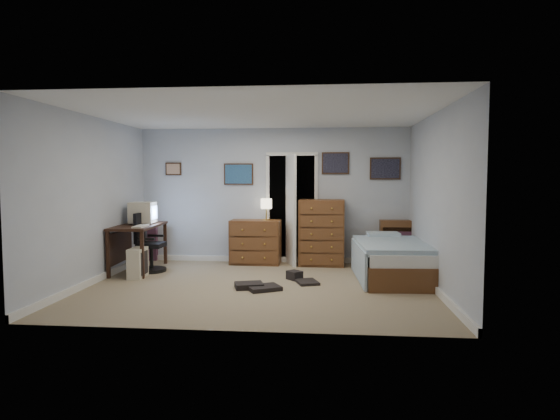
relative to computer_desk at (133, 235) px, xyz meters
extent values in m
cube|color=gray|center=(2.29, -0.97, -0.61)|extent=(5.00, 4.00, 0.02)
cube|color=black|center=(0.09, 0.01, 0.16)|extent=(0.70, 1.39, 0.04)
cube|color=black|center=(-0.14, -0.65, -0.23)|extent=(0.06, 0.06, 0.74)
cube|color=black|center=(0.40, -0.62, -0.23)|extent=(0.06, 0.06, 0.74)
cube|color=black|center=(-0.21, 0.63, -0.23)|extent=(0.06, 0.06, 0.74)
cube|color=black|center=(0.33, 0.66, -0.23)|extent=(0.06, 0.06, 0.74)
cube|color=black|center=(-0.20, -0.01, -0.19)|extent=(0.10, 1.26, 0.52)
cube|color=beige|center=(0.11, 0.16, 0.38)|extent=(0.42, 0.40, 0.36)
cube|color=#8CB2F2|center=(0.32, 0.17, 0.38)|extent=(0.03, 0.29, 0.23)
cube|color=beige|center=(0.11, 0.16, 0.19)|extent=(0.28, 0.28, 0.02)
cube|color=beige|center=(0.27, -0.34, 0.19)|extent=(0.18, 0.43, 0.03)
cube|color=beige|center=(0.29, -0.54, -0.37)|extent=(0.23, 0.45, 0.47)
cube|color=black|center=(0.40, -0.54, -0.37)|extent=(0.02, 0.31, 0.37)
cylinder|color=black|center=(0.34, -0.06, -0.58)|extent=(0.48, 0.48, 0.06)
cylinder|color=black|center=(0.34, -0.06, -0.37)|extent=(0.06, 0.06, 0.37)
cube|color=black|center=(0.34, -0.06, -0.15)|extent=(0.41, 0.41, 0.07)
cube|color=black|center=(0.14, -0.06, 0.13)|extent=(0.06, 0.37, 0.51)
cube|color=black|center=(0.34, -0.29, -0.02)|extent=(0.28, 0.05, 0.04)
cube|color=black|center=(0.34, 0.16, -0.02)|extent=(0.28, 0.05, 0.04)
cube|color=maroon|center=(-0.03, 1.00, -0.18)|extent=(0.17, 0.17, 0.85)
cube|color=brown|center=(1.99, 0.80, -0.20)|extent=(0.93, 0.49, 0.81)
cylinder|color=gold|center=(2.19, 0.80, 0.21)|extent=(0.13, 0.13, 0.02)
cylinder|color=gold|center=(2.19, 0.80, 0.33)|extent=(0.03, 0.03, 0.24)
cylinder|color=beige|center=(2.19, 0.80, 0.51)|extent=(0.21, 0.21, 0.18)
cube|color=black|center=(2.64, 1.33, 0.40)|extent=(0.90, 0.60, 2.00)
cube|color=white|center=(2.19, 1.00, 0.40)|extent=(0.06, 0.05, 2.00)
cube|color=white|center=(3.09, 1.00, 0.40)|extent=(0.06, 0.05, 2.00)
cube|color=white|center=(2.64, 1.00, 1.42)|extent=(0.96, 0.05, 0.06)
cube|color=white|center=(2.60, 0.89, 0.40)|extent=(0.31, 0.77, 2.00)
sphere|color=gold|center=(2.91, 0.74, 0.40)|extent=(0.06, 0.06, 0.06)
cube|color=brown|center=(3.20, 0.78, -0.01)|extent=(0.83, 0.50, 1.19)
cube|color=brown|center=(4.71, 0.90, -0.20)|extent=(0.91, 0.23, 0.82)
cube|color=black|center=(4.71, 0.83, -0.04)|extent=(0.84, 0.09, 0.27)
cube|color=maroon|center=(4.71, 0.83, -0.08)|extent=(0.73, 0.11, 0.20)
cube|color=brown|center=(4.29, -0.25, -0.43)|extent=(1.08, 2.01, 0.34)
cube|color=white|center=(4.29, -0.25, -0.17)|extent=(1.04, 1.97, 0.18)
cube|color=#5984A5|center=(4.30, -0.34, -0.06)|extent=(1.12, 1.72, 0.10)
cube|color=#5984A5|center=(3.78, -0.37, -0.33)|extent=(0.12, 1.67, 0.53)
cube|color=#76A1BE|center=(4.26, 0.49, -0.03)|extent=(0.56, 0.40, 0.13)
cube|color=#331E11|center=(0.39, 1.01, 1.15)|extent=(0.30, 0.03, 0.24)
cube|color=#9A7454|center=(0.39, 0.99, 1.15)|extent=(0.25, 0.01, 0.19)
cube|color=#331E11|center=(1.64, 1.01, 1.05)|extent=(0.55, 0.03, 0.40)
cube|color=#190B51|center=(1.64, 0.99, 1.05)|extent=(0.50, 0.01, 0.35)
cube|color=#331E11|center=(3.44, 1.01, 1.25)|extent=(0.50, 0.03, 0.40)
cube|color=black|center=(3.44, 0.99, 1.25)|extent=(0.45, 0.01, 0.35)
cube|color=#331E11|center=(4.34, 1.01, 1.15)|extent=(0.55, 0.03, 0.40)
cube|color=black|center=(4.34, 0.99, 1.15)|extent=(0.50, 0.01, 0.35)
cube|color=black|center=(2.99, -0.71, -0.59)|extent=(0.40, 0.47, 0.04)
cube|color=black|center=(2.17, -1.10, -0.57)|extent=(0.46, 0.40, 0.08)
cube|color=black|center=(2.79, -0.48, -0.54)|extent=(0.28, 0.28, 0.14)
cube|color=black|center=(2.39, -1.18, -0.58)|extent=(0.55, 0.51, 0.06)
camera|label=1|loc=(3.22, -7.65, 0.99)|focal=30.00mm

